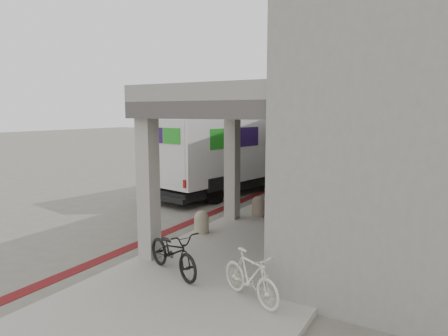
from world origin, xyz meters
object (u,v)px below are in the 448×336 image
Objects in this scene: bench at (309,213)px; bicycle_cream at (250,276)px; bicycle_black at (173,251)px; fedex_truck at (228,151)px; utility_cabinet at (304,229)px.

bicycle_cream is (0.69, -5.48, 0.16)m from bench.
bicycle_cream is (1.93, -0.30, -0.02)m from bicycle_black.
bicycle_cream is at bearing -48.03° from fedex_truck.
fedex_truck reaches higher than bicycle_black.
bicycle_black is at bearing 106.33° from bicycle_cream.
fedex_truck reaches higher than bicycle_cream.
bench is at bearing 104.82° from utility_cabinet.
utility_cabinet is (5.35, -5.75, -1.18)m from fedex_truck.
fedex_truck is at bearing 56.51° from bicycle_cream.
bench is 0.99× the size of bicycle_black.
utility_cabinet reaches higher than bench.
bench is 5.53m from bicycle_cream.
bench is at bearing 32.42° from bicycle_cream.
fedex_truck is 7.95m from utility_cabinet.
fedex_truck reaches higher than bench.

